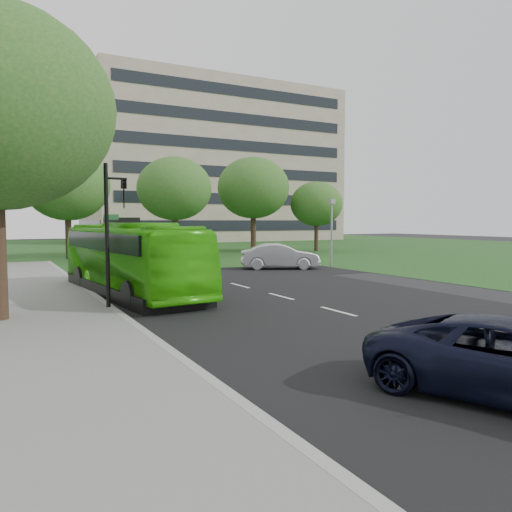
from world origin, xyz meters
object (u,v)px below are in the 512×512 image
(office_building, at_px, (212,165))
(bus, at_px, (131,259))
(tree_park_d, at_px, (253,188))
(traffic_light, at_px, (112,225))
(tree_park_e, at_px, (316,204))
(tree_park_b, at_px, (67,185))
(tree_park_c, at_px, (175,189))
(sedan, at_px, (280,256))
(camera_pole, at_px, (332,223))

(office_building, bearing_deg, bus, -115.98)
(tree_park_d, xyz_separation_m, bus, (-18.17, -23.30, -4.96))
(traffic_light, bearing_deg, tree_park_e, 30.97)
(office_building, xyz_separation_m, tree_park_d, (-9.29, -33.04, -5.96))
(tree_park_d, distance_m, tree_park_e, 7.14)
(office_building, distance_m, tree_park_b, 43.59)
(tree_park_e, relative_size, bus, 0.65)
(office_building, height_order, tree_park_b, office_building)
(tree_park_c, relative_size, sedan, 1.74)
(sedan, height_order, traffic_light, traffic_light)
(sedan, bearing_deg, traffic_light, 153.14)
(traffic_light, bearing_deg, tree_park_b, 72.98)
(tree_park_e, distance_m, sedan, 20.53)
(traffic_light, relative_size, camera_pole, 1.11)
(tree_park_c, xyz_separation_m, camera_pole, (5.96, -15.98, -3.10))
(office_building, xyz_separation_m, traffic_light, (-28.99, -59.96, -9.40))
(tree_park_c, relative_size, camera_pole, 1.92)
(office_building, bearing_deg, sedan, -107.72)
(tree_park_c, xyz_separation_m, sedan, (2.15, -15.38, -5.30))
(office_building, relative_size, traffic_light, 7.61)
(sedan, bearing_deg, tree_park_d, 2.75)
(tree_park_c, xyz_separation_m, tree_park_d, (8.63, 0.94, 0.38))
(tree_park_c, distance_m, tree_park_e, 15.54)
(tree_park_b, relative_size, tree_park_e, 1.25)
(tree_park_e, bearing_deg, sedan, -131.58)
(office_building, xyz_separation_m, tree_park_c, (-17.92, -33.98, -6.34))
(bus, relative_size, camera_pole, 2.39)
(camera_pole, bearing_deg, tree_park_d, 65.34)
(camera_pole, bearing_deg, sedan, 155.42)
(office_building, bearing_deg, tree_park_c, -117.80)
(office_building, xyz_separation_m, sedan, (-15.77, -49.36, -11.64))
(tree_park_c, height_order, traffic_light, tree_park_c)
(tree_park_d, distance_m, traffic_light, 33.54)
(office_building, relative_size, tree_park_d, 4.15)
(tree_park_e, relative_size, camera_pole, 1.55)
(sedan, height_order, camera_pole, camera_pole)
(sedan, distance_m, traffic_light, 17.09)
(office_building, distance_m, sedan, 53.11)
(traffic_light, bearing_deg, camera_pole, 17.40)
(camera_pole, bearing_deg, office_building, 60.86)
(tree_park_e, bearing_deg, tree_park_c, 178.75)
(tree_park_d, bearing_deg, camera_pole, -98.97)
(tree_park_b, relative_size, sedan, 1.76)
(office_building, relative_size, tree_park_b, 4.35)
(tree_park_c, distance_m, sedan, 16.41)
(bus, bearing_deg, tree_park_e, 34.97)
(office_building, height_order, bus, office_building)
(tree_park_e, xyz_separation_m, sedan, (-13.34, -15.04, -4.14))
(tree_park_d, bearing_deg, office_building, 74.30)
(traffic_light, bearing_deg, tree_park_c, 53.90)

